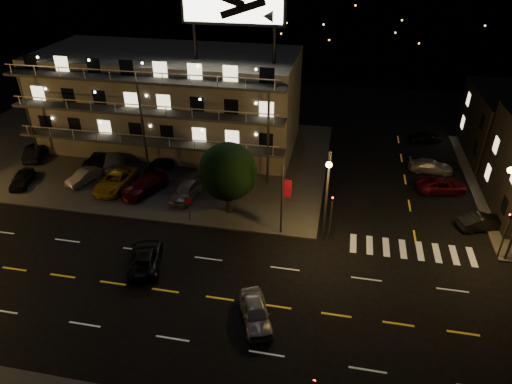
% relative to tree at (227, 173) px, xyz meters
% --- Properties ---
extents(ground, '(140.00, 140.00, 0.00)m').
position_rel_tree_xyz_m(ground, '(0.03, -10.60, -4.07)').
color(ground, black).
rests_on(ground, ground).
extents(curb_nw, '(44.00, 24.00, 0.15)m').
position_rel_tree_xyz_m(curb_nw, '(-13.97, 9.40, -3.99)').
color(curb_nw, '#383836').
rests_on(curb_nw, ground).
extents(motel, '(28.00, 13.80, 18.10)m').
position_rel_tree_xyz_m(motel, '(-9.91, 13.28, 1.27)').
color(motel, gray).
rests_on(motel, ground).
extents(streetlight_nc, '(0.44, 1.92, 8.00)m').
position_rel_tree_xyz_m(streetlight_nc, '(8.53, -2.67, 0.89)').
color(streetlight_nc, '#2D2D30').
rests_on(streetlight_nc, ground).
extents(signal_nw, '(0.20, 0.27, 4.60)m').
position_rel_tree_xyz_m(signal_nw, '(9.03, -2.10, -1.50)').
color(signal_nw, '#2D2D30').
rests_on(signal_nw, ground).
extents(signal_ne, '(0.27, 0.20, 4.60)m').
position_rel_tree_xyz_m(signal_ne, '(22.03, -2.10, -1.50)').
color(signal_ne, '#2D2D30').
rests_on(signal_ne, ground).
extents(banner_north, '(0.83, 0.16, 6.40)m').
position_rel_tree_xyz_m(banner_north, '(5.12, -2.20, -0.64)').
color(banner_north, '#2D2D30').
rests_on(banner_north, ground).
extents(stop_sign, '(0.91, 0.11, 2.61)m').
position_rel_tree_xyz_m(stop_sign, '(-2.97, -2.03, -2.36)').
color(stop_sign, '#2D2D30').
rests_on(stop_sign, ground).
extents(tree, '(5.24, 5.05, 6.60)m').
position_rel_tree_xyz_m(tree, '(0.00, 0.00, 0.00)').
color(tree, black).
rests_on(tree, curb_nw).
extents(lot_car_0, '(2.52, 4.11, 1.31)m').
position_rel_tree_xyz_m(lot_car_0, '(-21.09, 0.77, -3.27)').
color(lot_car_0, black).
rests_on(lot_car_0, curb_nw).
extents(lot_car_1, '(2.56, 4.07, 1.27)m').
position_rel_tree_xyz_m(lot_car_1, '(-15.36, 2.35, -3.29)').
color(lot_car_1, gray).
rests_on(lot_car_1, curb_nw).
extents(lot_car_2, '(2.87, 5.61, 1.52)m').
position_rel_tree_xyz_m(lot_car_2, '(-11.74, 1.99, -3.16)').
color(lot_car_2, gold).
rests_on(lot_car_2, curb_nw).
extents(lot_car_3, '(3.91, 5.45, 1.47)m').
position_rel_tree_xyz_m(lot_car_3, '(-8.66, 1.74, -3.19)').
color(lot_car_3, '#4F0B13').
rests_on(lot_car_3, curb_nw).
extents(lot_car_4, '(2.38, 4.65, 1.51)m').
position_rel_tree_xyz_m(lot_car_4, '(-4.45, 1.61, -3.16)').
color(lot_car_4, gray).
rests_on(lot_car_4, curb_nw).
extents(lot_car_5, '(3.00, 4.77, 1.49)m').
position_rel_tree_xyz_m(lot_car_5, '(-23.32, 6.31, -3.18)').
color(lot_car_5, black).
rests_on(lot_car_5, curb_nw).
extents(lot_car_6, '(2.36, 4.58, 1.24)m').
position_rel_tree_xyz_m(lot_car_6, '(-15.88, 6.60, -3.30)').
color(lot_car_6, black).
rests_on(lot_car_6, curb_nw).
extents(lot_car_7, '(4.18, 5.73, 1.54)m').
position_rel_tree_xyz_m(lot_car_7, '(-13.90, 6.09, -3.15)').
color(lot_car_7, gray).
rests_on(lot_car_7, curb_nw).
extents(lot_car_8, '(2.39, 4.33, 1.40)m').
position_rel_tree_xyz_m(lot_car_8, '(-8.84, 6.20, -3.22)').
color(lot_car_8, black).
rests_on(lot_car_8, curb_nw).
extents(lot_car_9, '(1.79, 4.11, 1.31)m').
position_rel_tree_xyz_m(lot_car_9, '(-3.36, 6.38, -3.26)').
color(lot_car_9, '#4F0B13').
rests_on(lot_car_9, curb_nw).
extents(side_car_0, '(4.35, 2.77, 1.35)m').
position_rel_tree_xyz_m(side_car_0, '(21.62, 1.79, -3.39)').
color(side_car_0, black).
rests_on(side_car_0, ground).
extents(side_car_1, '(5.18, 3.26, 1.33)m').
position_rel_tree_xyz_m(side_car_1, '(19.22, 7.64, -3.40)').
color(side_car_1, '#4F0B13').
rests_on(side_car_1, ground).
extents(side_car_2, '(4.44, 1.82, 1.29)m').
position_rel_tree_xyz_m(side_car_2, '(18.69, 11.67, -3.43)').
color(side_car_2, gray).
rests_on(side_car_2, ground).
extents(side_car_3, '(4.12, 2.84, 1.30)m').
position_rel_tree_xyz_m(side_car_3, '(18.98, 19.21, -3.42)').
color(side_car_3, black).
rests_on(side_car_3, ground).
extents(road_car_east, '(3.15, 4.59, 1.45)m').
position_rel_tree_xyz_m(road_car_east, '(4.86, -12.11, -3.34)').
color(road_car_east, gray).
rests_on(road_car_east, ground).
extents(road_car_west, '(3.53, 5.34, 1.36)m').
position_rel_tree_xyz_m(road_car_west, '(-4.41, -8.20, -3.39)').
color(road_car_west, black).
rests_on(road_car_west, ground).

